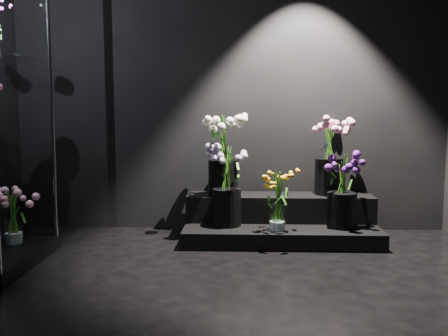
{
  "coord_description": "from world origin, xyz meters",
  "views": [
    {
      "loc": [
        0.13,
        -2.67,
        1.12
      ],
      "look_at": [
        -0.02,
        1.2,
        0.67
      ],
      "focal_mm": 40.0,
      "sensor_mm": 36.0,
      "label": 1
    }
  ],
  "objects": [
    {
      "name": "floor",
      "position": [
        0.0,
        0.0,
        0.0
      ],
      "size": [
        4.0,
        4.0,
        0.0
      ],
      "primitive_type": "plane",
      "color": "black",
      "rests_on": "ground"
    },
    {
      "name": "wall_back",
      "position": [
        0.0,
        2.0,
        1.4
      ],
      "size": [
        4.0,
        0.0,
        4.0
      ],
      "primitive_type": "plane",
      "rotation": [
        1.57,
        0.0,
        0.0
      ],
      "color": "black",
      "rests_on": "floor"
    },
    {
      "name": "display_riser",
      "position": [
        0.45,
        1.67,
        0.15
      ],
      "size": [
        1.66,
        0.74,
        0.37
      ],
      "color": "black",
      "rests_on": "floor"
    },
    {
      "name": "bouquet_orange_bells",
      "position": [
        0.41,
        1.37,
        0.39
      ],
      "size": [
        0.26,
        0.26,
        0.49
      ],
      "rotation": [
        0.0,
        0.0,
        -0.02
      ],
      "color": "white",
      "rests_on": "display_riser"
    },
    {
      "name": "bouquet_lilac",
      "position": [
        -0.01,
        1.52,
        0.53
      ],
      "size": [
        0.41,
        0.41,
        0.67
      ],
      "rotation": [
        0.0,
        0.0,
        0.16
      ],
      "color": "black",
      "rests_on": "display_riser"
    },
    {
      "name": "bouquet_purple",
      "position": [
        0.96,
        1.5,
        0.48
      ],
      "size": [
        0.41,
        0.41,
        0.61
      ],
      "rotation": [
        0.0,
        0.0,
        0.24
      ],
      "color": "black",
      "rests_on": "display_riser"
    },
    {
      "name": "bouquet_cream_roses",
      "position": [
        -0.05,
        1.73,
        0.77
      ],
      "size": [
        0.48,
        0.48,
        0.71
      ],
      "rotation": [
        0.0,
        0.0,
        0.35
      ],
      "color": "black",
      "rests_on": "display_riser"
    },
    {
      "name": "bouquet_pink_roses",
      "position": [
        0.89,
        1.8,
        0.77
      ],
      "size": [
        0.49,
        0.49,
        0.68
      ],
      "rotation": [
        0.0,
        0.0,
        0.29
      ],
      "color": "black",
      "rests_on": "display_riser"
    },
    {
      "name": "bouquet_case_base_pink",
      "position": [
        -1.64,
        1.02,
        0.33
      ],
      "size": [
        0.4,
        0.4,
        0.43
      ],
      "rotation": [
        0.0,
        0.0,
        -0.31
      ],
      "color": "white",
      "rests_on": "display_case"
    }
  ]
}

